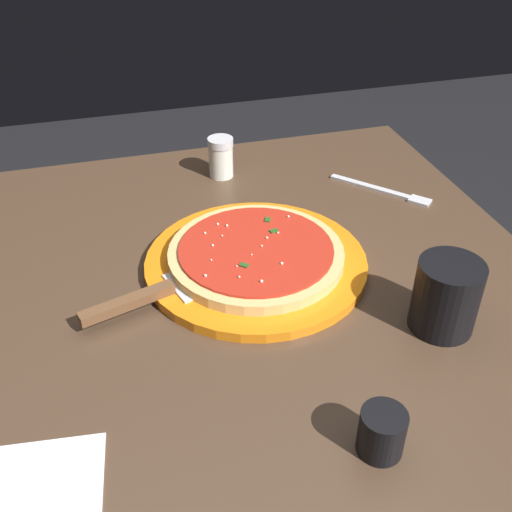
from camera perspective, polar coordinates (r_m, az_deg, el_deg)
name	(u,v)px	position (r m, az deg, el deg)	size (l,w,h in m)	color
restaurant_table	(268,355)	(0.96, 1.12, -9.27)	(0.91, 0.81, 0.73)	black
serving_plate	(256,263)	(0.89, 0.00, -0.66)	(0.32, 0.32, 0.01)	orange
pizza	(256,253)	(0.88, 0.00, 0.24)	(0.25, 0.25, 0.02)	#DBB26B
pizza_server	(156,293)	(0.82, -9.37, -3.49)	(0.11, 0.22, 0.01)	silver
cup_tall_drink	(446,296)	(0.80, 17.42, -3.62)	(0.08, 0.08, 0.10)	black
cup_small_sauce	(382,432)	(0.65, 11.72, -15.90)	(0.05, 0.05, 0.05)	black
napkin_folded_right	(42,501)	(0.66, -19.48, -20.85)	(0.14, 0.12, 0.00)	white
fork	(386,191)	(1.10, 12.07, 5.97)	(0.15, 0.14, 0.00)	silver
parmesan_shaker	(221,157)	(1.12, -3.32, 9.26)	(0.05, 0.05, 0.07)	silver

